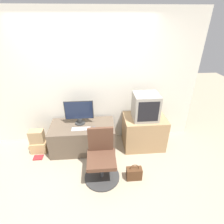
# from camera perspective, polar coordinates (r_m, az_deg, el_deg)

# --- Properties ---
(ground_plane) EXTENTS (12.00, 12.00, 0.00)m
(ground_plane) POSITION_cam_1_polar(r_m,az_deg,el_deg) (3.13, -7.35, -22.28)
(ground_plane) COLOR tan
(wall_back) EXTENTS (4.40, 0.05, 2.60)m
(wall_back) POSITION_cam_1_polar(r_m,az_deg,el_deg) (3.49, -8.04, 9.68)
(wall_back) COLOR silver
(wall_back) RESTS_ON ground_plane
(desk) EXTENTS (1.25, 0.65, 0.56)m
(desk) POSITION_cam_1_polar(r_m,az_deg,el_deg) (3.62, -9.40, -8.04)
(desk) COLOR brown
(desk) RESTS_ON ground_plane
(side_stand) EXTENTS (0.83, 0.59, 0.67)m
(side_stand) POSITION_cam_1_polar(r_m,az_deg,el_deg) (3.68, 10.33, -6.33)
(side_stand) COLOR #A37F56
(side_stand) RESTS_ON ground_plane
(main_monitor) EXTENTS (0.55, 0.20, 0.48)m
(main_monitor) POSITION_cam_1_polar(r_m,az_deg,el_deg) (3.42, -10.68, -0.12)
(main_monitor) COLOR #2D2D2D
(main_monitor) RESTS_ON desk
(keyboard) EXTENTS (0.35, 0.11, 0.01)m
(keyboard) POSITION_cam_1_polar(r_m,az_deg,el_deg) (3.36, -10.05, -5.44)
(keyboard) COLOR silver
(keyboard) RESTS_ON desk
(mouse) EXTENTS (0.06, 0.04, 0.02)m
(mouse) POSITION_cam_1_polar(r_m,az_deg,el_deg) (3.36, -5.94, -4.94)
(mouse) COLOR #4C4C51
(mouse) RESTS_ON desk
(crt_tv) EXTENTS (0.47, 0.43, 0.51)m
(crt_tv) POSITION_cam_1_polar(r_m,az_deg,el_deg) (3.36, 10.91, 1.73)
(crt_tv) COLOR gray
(crt_tv) RESTS_ON side_stand
(office_chair) EXTENTS (0.59, 0.59, 0.88)m
(office_chair) POSITION_cam_1_polar(r_m,az_deg,el_deg) (2.99, -3.47, -15.33)
(office_chair) COLOR #333333
(office_chair) RESTS_ON ground_plane
(cardboard_box_lower) EXTENTS (0.31, 0.22, 0.23)m
(cardboard_box_lower) POSITION_cam_1_polar(r_m,az_deg,el_deg) (3.89, -22.66, -10.29)
(cardboard_box_lower) COLOR tan
(cardboard_box_lower) RESTS_ON ground_plane
(cardboard_box_upper) EXTENTS (0.27, 0.17, 0.27)m
(cardboard_box_upper) POSITION_cam_1_polar(r_m,az_deg,el_deg) (3.75, -23.36, -7.33)
(cardboard_box_upper) COLOR #A3845B
(cardboard_box_upper) RESTS_ON cardboard_box_lower
(handbag) EXTENTS (0.26, 0.13, 0.31)m
(handbag) POSITION_cam_1_polar(r_m,az_deg,el_deg) (3.12, 7.22, -19.25)
(handbag) COLOR #4C2D19
(handbag) RESTS_ON ground_plane
(book) EXTENTS (0.18, 0.13, 0.02)m
(book) POSITION_cam_1_polar(r_m,az_deg,el_deg) (3.80, -22.95, -13.53)
(book) COLOR maroon
(book) RESTS_ON ground_plane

